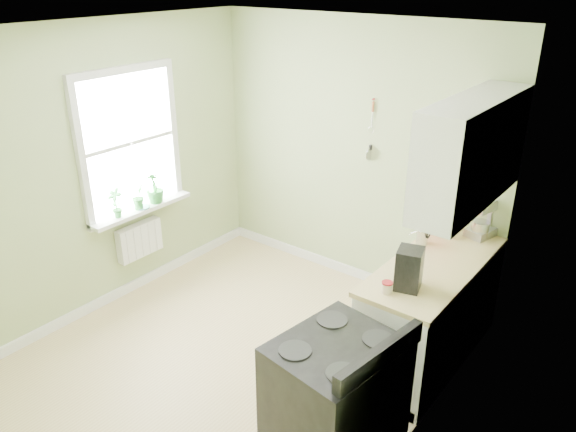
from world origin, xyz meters
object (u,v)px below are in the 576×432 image
Objects in this scene: stand_mixer at (484,219)px; kettle at (422,235)px; coffee_maker at (409,270)px; stove at (335,404)px.

stand_mixer is 0.61m from kettle.
coffee_maker is (-0.12, -1.22, -0.01)m from stand_mixer.
stove is 1.11m from coffee_maker.
stand_mixer is at bearing 55.07° from kettle.
stand_mixer is 2.16× the size of kettle.
coffee_maker is at bearing -95.51° from stand_mixer.
stand_mixer is at bearing 84.49° from coffee_maker.
stove is 2.92× the size of stand_mixer.
kettle is 0.54× the size of coffee_maker.
coffee_maker is at bearing 90.04° from stove.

